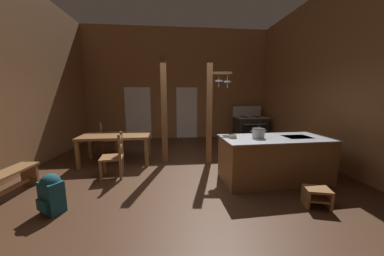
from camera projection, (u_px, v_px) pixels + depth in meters
name	position (u px, v px, depth m)	size (l,w,h in m)	color
ground_plane	(184.00, 181.00, 4.14)	(7.90, 9.01, 0.10)	#422819
wall_back	(178.00, 85.00, 7.88)	(7.90, 0.14, 4.32)	#93663F
wall_right	(355.00, 75.00, 4.13)	(0.14, 9.01, 4.32)	#93663F
glazed_door_back_left	(138.00, 113.00, 7.84)	(1.00, 0.01, 2.05)	white
glazed_panel_back_right	(187.00, 113.00, 8.03)	(0.84, 0.01, 2.05)	white
kitchen_island	(274.00, 159.00, 4.00)	(2.20, 1.06, 0.90)	brown
stove_range	(250.00, 129.00, 7.51)	(1.17, 0.86, 1.32)	#292929
support_post_with_pot_rack	(210.00, 108.00, 4.91)	(0.61, 0.24, 2.67)	brown
support_post_center	(164.00, 111.00, 4.94)	(0.14, 0.14, 2.67)	brown
step_stool	(317.00, 196.00, 3.07)	(0.42, 0.37, 0.30)	olive
dining_table	(116.00, 138.00, 5.04)	(1.73, 0.95, 0.74)	brown
ladderback_chair_near_window	(107.00, 139.00, 5.81)	(0.57, 0.57, 0.95)	olive
ladderback_chair_by_post	(114.00, 156.00, 4.17)	(0.49, 0.49, 0.95)	olive
backpack	(51.00, 192.00, 2.90)	(0.39, 0.38, 0.60)	#194756
stockpot_on_counter	(258.00, 133.00, 3.87)	(0.32, 0.24, 0.19)	#A8AAB2
mixing_bowl_on_counter	(232.00, 136.00, 3.88)	(0.18, 0.18, 0.06)	#B2A893
bottle_tall_on_counter	(259.00, 131.00, 4.06)	(0.07, 0.07, 0.27)	#1E2328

